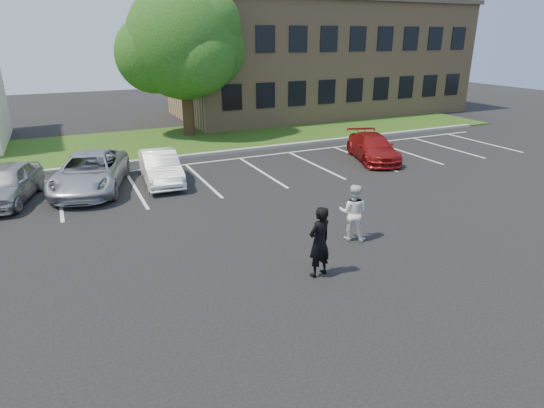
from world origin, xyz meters
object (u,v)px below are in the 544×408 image
Objects in this scene: car_white_sedan at (160,167)px; car_silver_west at (7,183)px; man_white_shirt at (353,212)px; car_red_compact at (373,148)px; man_black_suit at (319,242)px; car_silver_minivan at (90,172)px; office_building at (319,58)px; tree at (185,44)px.

car_silver_west is at bearing -176.88° from car_white_sedan.
car_red_compact is (6.32, 7.37, -0.24)m from man_white_shirt.
man_black_suit reaches higher than man_white_shirt.
car_silver_minivan is at bearing 20.07° from car_silver_west.
man_black_suit reaches higher than car_white_sedan.
car_red_compact is (10.29, -0.80, -0.04)m from car_white_sedan.
man_black_suit is 2.53m from man_white_shirt.
man_black_suit is 12.31m from car_silver_west.
office_building is 2.55× the size of tree.
car_silver_minivan is at bearing -11.78° from man_white_shirt.
car_red_compact is (-5.36, -14.38, -3.53)m from office_building.
man_black_suit is (-1.84, -18.51, -4.41)m from tree.
man_black_suit is at bearing -95.67° from tree.
car_white_sedan is at bearing -24.33° from man_white_shirt.
office_building reaches higher than man_black_suit.
office_building is 25.45m from car_silver_west.
car_red_compact is at bearing 11.78° from car_silver_minivan.
man_white_shirt is 10.78m from car_silver_minivan.
tree is 1.68× the size of car_silver_minivan.
car_silver_minivan reaches higher than car_white_sedan.
car_silver_west is 1.03× the size of car_white_sedan.
office_building is 5.20× the size of car_red_compact.
man_white_shirt is at bearing -60.28° from car_white_sedan.
office_building is at bearing 44.77° from car_white_sedan.
man_black_suit is 0.44× the size of car_red_compact.
office_building reaches higher than man_white_shirt.
car_red_compact is at bearing -110.46° from office_building.
office_building is at bearing 48.52° from car_silver_west.
car_silver_minivan is 13.07m from car_red_compact.
tree is 5.06× the size of man_white_shirt.
tree is 2.20× the size of car_white_sedan.
office_building is at bearing 21.64° from tree.
man_black_suit is at bearing -48.44° from car_silver_minivan.
man_white_shirt is at bearing -158.37° from man_black_suit.
car_red_compact is at bearing -90.83° from man_white_shirt.
car_silver_west is (-7.55, 9.72, -0.24)m from man_black_suit.
tree is 11.71m from car_silver_minivan.
car_silver_minivan is at bearing 178.20° from car_white_sedan.
man_white_shirt is 12.65m from car_silver_west.
man_white_shirt is (2.05, 1.48, -0.07)m from man_black_suit.
man_white_shirt reaches higher than car_silver_west.
office_building reaches higher than car_silver_minivan.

